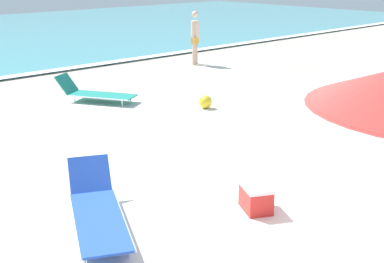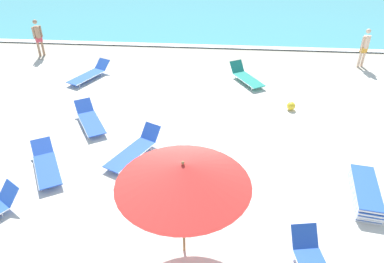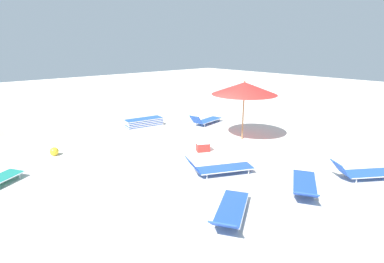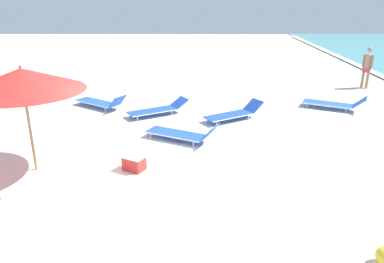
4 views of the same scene
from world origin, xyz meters
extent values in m
cube|color=silver|center=(0.00, 0.00, -0.08)|extent=(60.00, 60.00, 0.16)
cube|color=#AFA492|center=(-6.94, 5.91, 0.00)|extent=(2.49, 1.11, 0.00)
cylinder|color=#9E7547|center=(0.18, -2.45, 1.09)|extent=(0.06, 0.06, 2.17)
cone|color=red|center=(0.18, -2.45, 2.17)|extent=(2.71, 2.71, 0.50)
cylinder|color=#A4221E|center=(0.18, -2.45, 1.93)|extent=(2.63, 2.63, 0.01)
sphere|color=#9E7547|center=(0.18, -2.45, 2.46)|extent=(0.07, 0.07, 0.07)
cube|color=blue|center=(-3.46, 2.42, 0.17)|extent=(1.36, 1.71, 0.03)
cylinder|color=silver|center=(-3.72, 2.26, 0.17)|extent=(0.87, 1.41, 0.03)
cylinder|color=silver|center=(-3.20, 2.57, 0.17)|extent=(0.87, 1.41, 0.03)
cube|color=blue|center=(-3.99, 3.30, 0.35)|extent=(0.73, 0.68, 0.37)
cylinder|color=silver|center=(-3.35, 1.74, 0.08)|extent=(0.03, 0.03, 0.16)
cylinder|color=silver|center=(-2.91, 2.01, 0.08)|extent=(0.03, 0.03, 0.16)
cylinder|color=silver|center=(-4.01, 2.83, 0.08)|extent=(0.03, 0.03, 0.16)
cylinder|color=silver|center=(-3.57, 3.10, 0.08)|extent=(0.03, 0.03, 0.16)
cube|color=blue|center=(-3.93, -0.13, 0.17)|extent=(1.33, 1.70, 0.03)
cylinder|color=silver|center=(-4.19, -0.28, 0.17)|extent=(0.83, 1.42, 0.03)
cylinder|color=silver|center=(-3.67, 0.02, 0.17)|extent=(0.83, 1.42, 0.03)
cube|color=blue|center=(-4.45, 0.77, 0.32)|extent=(0.74, 0.71, 0.31)
cylinder|color=silver|center=(-3.84, -0.81, 0.08)|extent=(0.03, 0.03, 0.16)
cylinder|color=silver|center=(-3.40, -0.56, 0.08)|extent=(0.03, 0.03, 0.16)
cylinder|color=silver|center=(-4.47, 0.29, 0.08)|extent=(0.03, 0.03, 0.16)
cylinder|color=silver|center=(-4.03, 0.54, 0.08)|extent=(0.03, 0.03, 0.16)
cube|color=blue|center=(-4.87, 6.12, 0.17)|extent=(1.28, 1.79, 0.03)
cylinder|color=silver|center=(-5.14, 6.25, 0.17)|extent=(0.77, 1.54, 0.03)
cylinder|color=silver|center=(-4.60, 5.99, 0.17)|extent=(0.77, 1.54, 0.03)
cube|color=blue|center=(-4.41, 7.07, 0.36)|extent=(0.71, 0.64, 0.39)
cylinder|color=silver|center=(-5.39, 5.63, 0.08)|extent=(0.03, 0.03, 0.16)
cylinder|color=silver|center=(-4.93, 5.41, 0.08)|extent=(0.03, 0.03, 0.16)
cylinder|color=silver|center=(-4.81, 6.82, 0.08)|extent=(0.03, 0.03, 0.16)
cylinder|color=silver|center=(-4.35, 6.60, 0.08)|extent=(0.03, 0.03, 0.16)
cube|color=blue|center=(-4.98, -2.26, 0.17)|extent=(1.50, 1.81, 0.03)
cylinder|color=silver|center=(-5.23, -2.09, 0.17)|extent=(1.03, 1.49, 0.03)
cylinder|color=silver|center=(-4.73, -2.43, 0.17)|extent=(1.03, 1.49, 0.03)
cube|color=blue|center=(-4.38, -1.37, 0.38)|extent=(0.69, 0.64, 0.43)
cylinder|color=silver|center=(-5.59, -2.69, 0.08)|extent=(0.03, 0.03, 0.16)
cylinder|color=silver|center=(-5.16, -2.98, 0.08)|extent=(0.03, 0.03, 0.16)
cylinder|color=silver|center=(-4.80, -1.54, 0.08)|extent=(0.03, 0.03, 0.16)
cylinder|color=silver|center=(-4.38, -1.83, 0.08)|extent=(0.03, 0.03, 0.16)
cube|color=blue|center=(-1.77, 0.78, 0.17)|extent=(1.32, 1.84, 0.03)
cylinder|color=silver|center=(-2.04, 0.92, 0.17)|extent=(0.81, 1.59, 0.03)
cylinder|color=silver|center=(-1.50, 0.65, 0.17)|extent=(0.81, 1.59, 0.03)
cube|color=blue|center=(-1.30, 1.73, 0.39)|extent=(0.68, 0.59, 0.44)
cylinder|color=silver|center=(-2.31, 0.28, 0.08)|extent=(0.03, 0.03, 0.16)
cylinder|color=silver|center=(-1.85, 0.06, 0.08)|extent=(0.03, 0.03, 0.16)
cylinder|color=silver|center=(-1.70, 1.51, 0.08)|extent=(0.03, 0.03, 0.16)
cylinder|color=silver|center=(-1.24, 1.28, 0.08)|extent=(0.03, 0.03, 0.16)
cylinder|color=#A37A5B|center=(-8.01, 8.68, 0.45)|extent=(0.11, 0.11, 0.90)
cylinder|color=#A37A5B|center=(-7.87, 8.82, 0.45)|extent=(0.11, 0.11, 0.90)
cube|color=#D13D4C|center=(-7.94, 8.75, 0.82)|extent=(0.34, 0.34, 0.24)
cylinder|color=#A37A5B|center=(-7.94, 8.75, 1.18)|extent=(0.27, 0.27, 0.55)
cylinder|color=#A37A5B|center=(-8.07, 8.62, 1.17)|extent=(0.08, 0.08, 0.55)
cylinder|color=#A37A5B|center=(-7.81, 8.88, 1.17)|extent=(0.08, 0.08, 0.55)
sphere|color=#A37A5B|center=(-7.94, 8.75, 1.66)|extent=(0.21, 0.21, 0.21)
cube|color=red|center=(0.17, -0.11, 0.16)|extent=(0.53, 0.58, 0.32)
cube|color=white|center=(0.17, -0.11, 0.35)|extent=(0.55, 0.61, 0.05)
camera|label=1|loc=(-5.02, -4.45, 3.25)|focal=50.00mm
camera|label=2|loc=(0.81, -8.04, 6.76)|focal=35.00mm
camera|label=3|loc=(-7.54, 7.34, 3.90)|focal=28.00mm
camera|label=4|loc=(8.16, 1.31, 3.97)|focal=35.00mm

